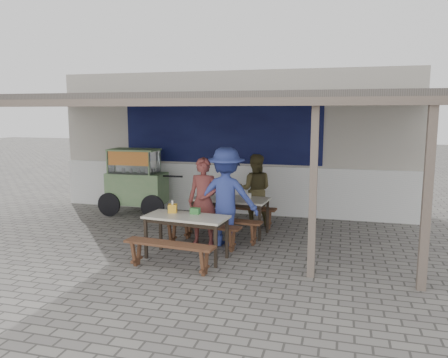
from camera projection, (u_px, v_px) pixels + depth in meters
name	position (u px, v px, depth m)	size (l,w,h in m)	color
ground	(187.00, 247.00, 8.18)	(60.00, 60.00, 0.00)	slate
back_wall	(234.00, 143.00, 11.33)	(9.00, 1.28, 3.50)	#B3ADA0
warung_roof	(202.00, 101.00, 8.62)	(9.00, 4.21, 2.81)	#524C46
table_left	(230.00, 202.00, 8.99)	(1.61, 0.86, 0.75)	beige
bench_left_street	(220.00, 224.00, 8.47)	(1.68, 0.40, 0.45)	brown
bench_left_wall	(239.00, 211.00, 9.60)	(1.68, 0.40, 0.45)	brown
table_right	(186.00, 220.00, 7.45)	(1.47, 0.77, 0.75)	beige
bench_right_street	(169.00, 250.00, 6.92)	(1.53, 0.43, 0.45)	brown
bench_right_wall	(201.00, 230.00, 8.07)	(1.53, 0.43, 0.45)	brown
vendor_cart	(136.00, 179.00, 10.69)	(2.03, 0.81, 1.62)	#769261
patron_street_side	(204.00, 201.00, 8.23)	(0.61, 0.40, 1.66)	brown
patron_wall_side	(255.00, 190.00, 9.71)	(0.77, 0.60, 1.59)	brown
patron_right_table	(226.00, 197.00, 8.17)	(1.20, 0.69, 1.86)	#314090
tissue_box	(173.00, 208.00, 7.68)	(0.15, 0.15, 0.15)	gold
donation_box	(195.00, 211.00, 7.56)	(0.16, 0.11, 0.11)	#347736
condiment_jar	(249.00, 196.00, 8.98)	(0.09, 0.09, 0.10)	silver
condiment_bowl	(224.00, 195.00, 9.15)	(0.20, 0.20, 0.05)	white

